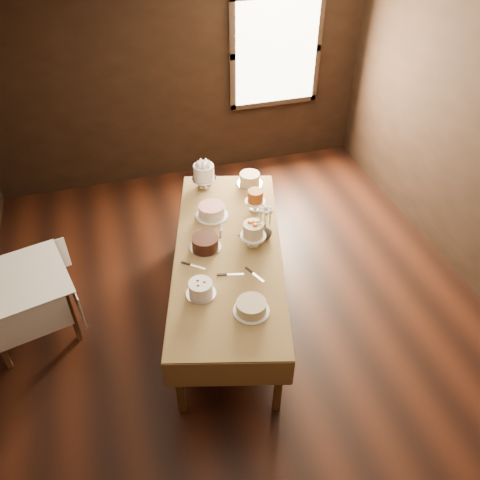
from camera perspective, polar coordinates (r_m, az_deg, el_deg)
The scene contains 21 objects.
floor at distance 4.97m, azimuth 0.66°, elevation -9.84°, with size 5.00×6.00×0.01m, color black.
ceiling at distance 3.34m, azimuth 1.05°, elevation 22.67°, with size 5.00×6.00×0.01m, color beige.
wall_back at distance 6.57m, azimuth -7.29°, elevation 18.46°, with size 5.00×0.02×2.80m, color black.
window at distance 6.76m, azimuth 4.30°, elevation 21.10°, with size 1.10×0.05×1.30m, color #FFEABF.
display_table at distance 4.61m, azimuth -1.41°, elevation -1.67°, with size 1.62×2.71×0.79m.
side_table at distance 4.90m, azimuth -24.37°, elevation -4.87°, with size 1.00×1.00×0.70m.
cake_meringue at distance 5.35m, azimuth -4.24°, elevation 7.41°, with size 0.31×0.31×0.28m.
cake_speckled at distance 5.42m, azimuth 1.15°, elevation 7.16°, with size 0.29×0.29×0.13m.
cake_lattice at distance 4.95m, azimuth -3.35°, elevation 3.36°, with size 0.33×0.33×0.12m.
cake_caramel at distance 5.00m, azimuth 1.80°, elevation 4.56°, with size 0.21×0.21×0.25m.
cake_chocolate at distance 4.57m, azimuth -4.11°, elevation -0.33°, with size 0.30×0.30×0.12m.
cake_flowers at distance 4.56m, azimuth 1.55°, elevation 0.58°, with size 0.25×0.25×0.25m.
cake_swirl at distance 4.13m, azimuth -4.64°, elevation -5.74°, with size 0.28×0.28×0.13m.
cake_cream at distance 3.99m, azimuth 1.33°, elevation -7.89°, with size 0.35×0.35×0.11m.
cake_server_a at distance 4.32m, azimuth -0.54°, elevation -4.04°, with size 0.24×0.03×0.01m, color silver.
cake_server_b at distance 4.30m, azimuth 2.13°, elevation -4.39°, with size 0.24×0.03×0.01m, color silver.
cake_server_c at distance 4.83m, azimuth -2.19°, elevation 1.56°, with size 0.24×0.03×0.01m, color silver.
cake_server_d at distance 4.80m, azimuth 1.42°, elevation 1.26°, with size 0.24×0.03×0.01m, color silver.
cake_server_e at distance 4.41m, azimuth -4.98°, elevation -3.16°, with size 0.24×0.03×0.01m, color silver.
flower_vase at distance 4.67m, azimuth 2.93°, elevation 1.01°, with size 0.14×0.14×0.15m, color #2D2823.
flower_bouquet at distance 4.55m, azimuth 3.01°, elevation 2.90°, with size 0.14×0.14×0.20m, color white, non-canonical shape.
Camera 1 is at (-0.95, -3.04, 3.81)m, focal length 36.34 mm.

